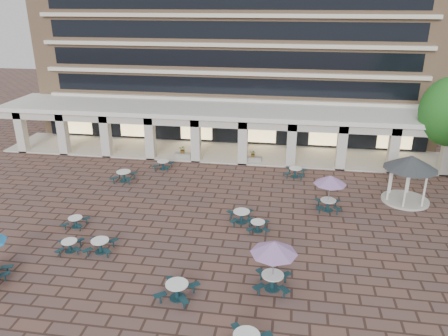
{
  "coord_description": "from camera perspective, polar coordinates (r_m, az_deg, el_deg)",
  "views": [
    {
      "loc": [
        6.09,
        -23.84,
        13.93
      ],
      "look_at": [
        1.9,
        3.0,
        3.22
      ],
      "focal_mm": 35.0,
      "sensor_mm": 36.0,
      "label": 1
    }
  ],
  "objects": [
    {
      "name": "picnic_table_7",
      "position": [
        27.95,
        4.43,
        -7.48
      ],
      "size": [
        1.64,
        1.64,
        0.68
      ],
      "rotation": [
        0.0,
        0.0,
        0.11
      ],
      "color": "#133039",
      "rests_on": "ground"
    },
    {
      "name": "picnic_table_8",
      "position": [
        29.93,
        -18.81,
        -6.6
      ],
      "size": [
        1.52,
        1.52,
        0.67
      ],
      "rotation": [
        0.0,
        0.0,
        0.01
      ],
      "color": "#133039",
      "rests_on": "ground"
    },
    {
      "name": "picnic_table_2",
      "position": [
        22.36,
        -6.15,
        -15.49
      ],
      "size": [
        2.12,
        2.12,
        0.86
      ],
      "rotation": [
        0.0,
        0.0,
        -0.16
      ],
      "color": "#133039",
      "rests_on": "ground"
    },
    {
      "name": "picnic_table_1",
      "position": [
        27.36,
        -19.51,
        -9.47
      ],
      "size": [
        1.82,
        1.82,
        0.68
      ],
      "rotation": [
        0.0,
        0.0,
        0.31
      ],
      "color": "#133039",
      "rests_on": "ground"
    },
    {
      "name": "picnic_table_6",
      "position": [
        21.96,
        6.54,
        -10.5
      ],
      "size": [
        2.38,
        2.38,
        2.75
      ],
      "rotation": [
        0.0,
        0.0,
        -0.02
      ],
      "color": "#133039",
      "rests_on": "ground"
    },
    {
      "name": "ground",
      "position": [
        28.27,
        -4.8,
        -8.07
      ],
      "size": [
        120.0,
        120.0,
        0.0
      ],
      "primitive_type": "plane",
      "color": "brown",
      "rests_on": "ground"
    },
    {
      "name": "planter_right",
      "position": [
        39.26,
        3.82,
        1.35
      ],
      "size": [
        1.5,
        0.67,
        1.15
      ],
      "color": "#9A9A95",
      "rests_on": "ground"
    },
    {
      "name": "picnic_table_0",
      "position": [
        26.72,
        -15.85,
        -9.64
      ],
      "size": [
        1.85,
        1.85,
        0.78
      ],
      "rotation": [
        0.0,
        0.0,
        0.08
      ],
      "color": "#133039",
      "rests_on": "ground"
    },
    {
      "name": "picnic_table_10",
      "position": [
        28.88,
        2.3,
        -6.23
      ],
      "size": [
        2.15,
        2.15,
        0.82
      ],
      "rotation": [
        0.0,
        0.0,
        0.29
      ],
      "color": "#133039",
      "rests_on": "ground"
    },
    {
      "name": "picnic_table_9",
      "position": [
        36.0,
        -12.96,
        -0.94
      ],
      "size": [
        1.93,
        1.93,
        0.85
      ],
      "rotation": [
        0.0,
        0.0,
        0.02
      ],
      "color": "#133039",
      "rests_on": "ground"
    },
    {
      "name": "planter_left",
      "position": [
        40.27,
        -5.38,
        1.94
      ],
      "size": [
        1.5,
        0.63,
        1.24
      ],
      "color": "#9A9A95",
      "rests_on": "ground"
    },
    {
      "name": "picnic_table_11",
      "position": [
        30.53,
        13.7,
        -1.68
      ],
      "size": [
        2.26,
        2.26,
        2.61
      ],
      "rotation": [
        0.0,
        0.0,
        0.02
      ],
      "color": "#133039",
      "rests_on": "ground"
    },
    {
      "name": "picnic_table_13",
      "position": [
        36.42,
        9.31,
        -0.46
      ],
      "size": [
        1.95,
        1.95,
        0.78
      ],
      "rotation": [
        0.0,
        0.0,
        -0.16
      ],
      "color": "#133039",
      "rests_on": "ground"
    },
    {
      "name": "apartment_building",
      "position": [
        49.7,
        1.95,
        19.98
      ],
      "size": [
        40.0,
        15.5,
        25.2
      ],
      "color": "tan",
      "rests_on": "ground"
    },
    {
      "name": "retail_arcade",
      "position": [
        40.61,
        -0.08,
        5.91
      ],
      "size": [
        42.0,
        6.6,
        4.4
      ],
      "color": "white",
      "rests_on": "ground"
    },
    {
      "name": "gazebo",
      "position": [
        33.59,
        23.15,
        0.05
      ],
      "size": [
        3.74,
        3.74,
        3.48
      ],
      "rotation": [
        0.0,
        0.0,
        0.21
      ],
      "color": "beige",
      "rests_on": "ground"
    },
    {
      "name": "picnic_table_12",
      "position": [
        37.94,
        -7.96,
        0.49
      ],
      "size": [
        1.76,
        1.76,
        0.75
      ],
      "rotation": [
        0.0,
        0.0,
        -0.07
      ],
      "color": "#133039",
      "rests_on": "ground"
    }
  ]
}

